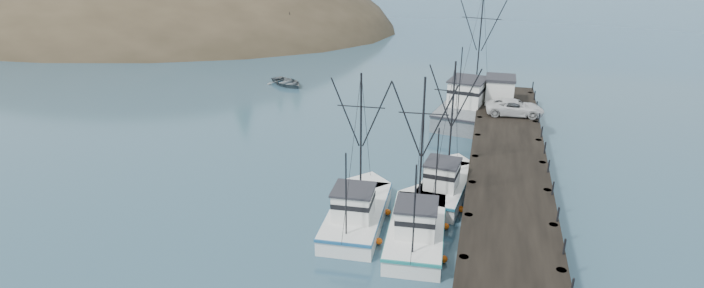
% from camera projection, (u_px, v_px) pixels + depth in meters
% --- Properties ---
extents(ground, '(400.00, 400.00, 0.00)m').
position_uv_depth(ground, '(270.00, 268.00, 33.28)').
color(ground, '#284659').
rests_on(ground, ground).
extents(pier, '(6.00, 44.00, 2.00)m').
position_uv_depth(pier, '(508.00, 162.00, 43.87)').
color(pier, black).
rests_on(pier, ground).
extents(headland, '(134.80, 78.00, 51.00)m').
position_uv_depth(headland, '(92.00, 40.00, 122.84)').
color(headland, '#382D1E').
rests_on(headland, ground).
extents(moored_sailboats, '(23.87, 13.13, 6.35)m').
position_uv_depth(moored_sailboats, '(199.00, 49.00, 91.08)').
color(moored_sailboats, silver).
rests_on(moored_sailboats, ground).
extents(trawler_near, '(4.11, 10.89, 11.07)m').
position_uv_depth(trawler_near, '(417.00, 226.00, 36.26)').
color(trawler_near, silver).
rests_on(trawler_near, ground).
extents(trawler_mid, '(4.03, 10.82, 10.79)m').
position_uv_depth(trawler_mid, '(358.00, 211.00, 38.19)').
color(trawler_mid, silver).
rests_on(trawler_mid, ground).
extents(trawler_far, '(4.29, 10.25, 10.57)m').
position_uv_depth(trawler_far, '(445.00, 184.00, 42.20)').
color(trawler_far, silver).
rests_on(trawler_far, ground).
extents(work_vessel, '(7.38, 16.16, 13.39)m').
position_uv_depth(work_vessel, '(471.00, 104.00, 59.75)').
color(work_vessel, slate).
rests_on(work_vessel, ground).
extents(pier_shed, '(3.00, 3.20, 2.80)m').
position_uv_depth(pier_shed, '(500.00, 89.00, 57.22)').
color(pier_shed, silver).
rests_on(pier_shed, pier).
extents(pickup_truck, '(5.69, 2.90, 1.54)m').
position_uv_depth(pickup_truck, '(515.00, 108.00, 53.63)').
color(pickup_truck, silver).
rests_on(pickup_truck, pier).
extents(motorboat, '(6.73, 6.40, 1.13)m').
position_uv_depth(motorboat, '(287.00, 85.00, 71.36)').
color(motorboat, '#596063').
rests_on(motorboat, ground).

